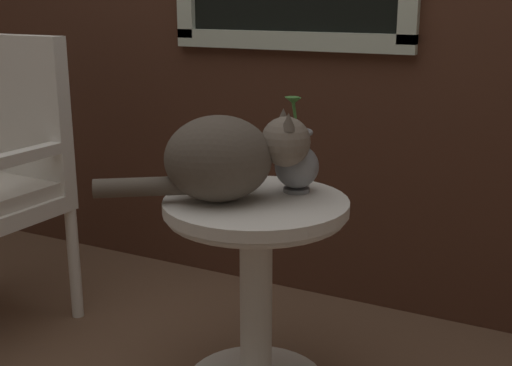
# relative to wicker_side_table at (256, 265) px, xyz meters

# --- Properties ---
(wicker_side_table) EXTENTS (0.54, 0.54, 0.63)m
(wicker_side_table) POSITION_rel_wicker_side_table_xyz_m (0.00, 0.00, 0.00)
(wicker_side_table) COLOR silver
(wicker_side_table) RESTS_ON ground_plane
(cat) EXTENTS (0.53, 0.42, 0.26)m
(cat) POSITION_rel_wicker_side_table_xyz_m (-0.08, -0.05, 0.33)
(cat) COLOR brown
(cat) RESTS_ON wicker_side_table
(pewter_vase_with_ivy) EXTENTS (0.13, 0.13, 0.29)m
(pewter_vase_with_ivy) POSITION_rel_wicker_side_table_xyz_m (0.07, 0.13, 0.30)
(pewter_vase_with_ivy) COLOR gray
(pewter_vase_with_ivy) RESTS_ON wicker_side_table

